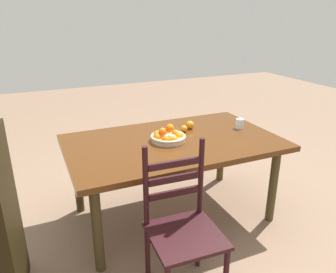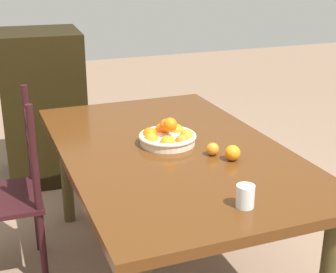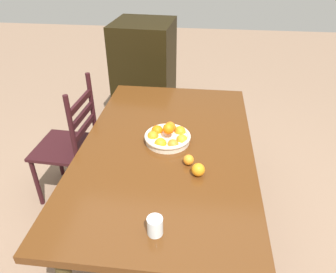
{
  "view_description": "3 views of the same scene",
  "coord_description": "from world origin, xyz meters",
  "px_view_note": "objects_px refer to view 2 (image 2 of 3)",
  "views": [
    {
      "loc": [
        1.09,
        2.36,
        1.76
      ],
      "look_at": [
        0.05,
        -0.0,
        0.78
      ],
      "focal_mm": 35.03,
      "sensor_mm": 36.0,
      "label": 1
    },
    {
      "loc": [
        -2.2,
        0.87,
        1.67
      ],
      "look_at": [
        0.05,
        -0.0,
        0.78
      ],
      "focal_mm": 53.33,
      "sensor_mm": 36.0,
      "label": 2
    },
    {
      "loc": [
        -1.66,
        -0.2,
        1.89
      ],
      "look_at": [
        0.05,
        -0.0,
        0.78
      ],
      "focal_mm": 34.0,
      "sensor_mm": 36.0,
      "label": 3
    }
  ],
  "objects_px": {
    "orange_loose_1": "(233,153)",
    "cabinet": "(44,106)",
    "fruit_bowl": "(168,137)",
    "drinking_glass": "(245,196)",
    "dining_table": "(171,161)",
    "orange_loose_0": "(213,149)",
    "chair_near_window": "(8,195)"
  },
  "relations": [
    {
      "from": "orange_loose_1",
      "to": "drinking_glass",
      "type": "bearing_deg",
      "value": 157.8
    },
    {
      "from": "cabinet",
      "to": "fruit_bowl",
      "type": "height_order",
      "value": "cabinet"
    },
    {
      "from": "cabinet",
      "to": "drinking_glass",
      "type": "bearing_deg",
      "value": -164.76
    },
    {
      "from": "orange_loose_0",
      "to": "orange_loose_1",
      "type": "xyz_separation_m",
      "value": [
        -0.09,
        -0.06,
        0.01
      ]
    },
    {
      "from": "dining_table",
      "to": "orange_loose_1",
      "type": "distance_m",
      "value": 0.36
    },
    {
      "from": "cabinet",
      "to": "orange_loose_1",
      "type": "height_order",
      "value": "cabinet"
    },
    {
      "from": "orange_loose_1",
      "to": "cabinet",
      "type": "bearing_deg",
      "value": 19.15
    },
    {
      "from": "dining_table",
      "to": "fruit_bowl",
      "type": "distance_m",
      "value": 0.12
    },
    {
      "from": "cabinet",
      "to": "orange_loose_0",
      "type": "height_order",
      "value": "cabinet"
    },
    {
      "from": "fruit_bowl",
      "to": "drinking_glass",
      "type": "distance_m",
      "value": 0.75
    },
    {
      "from": "orange_loose_1",
      "to": "drinking_glass",
      "type": "relative_size",
      "value": 0.82
    },
    {
      "from": "cabinet",
      "to": "orange_loose_0",
      "type": "xyz_separation_m",
      "value": [
        -1.75,
        -0.58,
        0.2
      ]
    },
    {
      "from": "chair_near_window",
      "to": "dining_table",
      "type": "bearing_deg",
      "value": 71.94
    },
    {
      "from": "cabinet",
      "to": "fruit_bowl",
      "type": "relative_size",
      "value": 3.82
    },
    {
      "from": "dining_table",
      "to": "cabinet",
      "type": "relative_size",
      "value": 1.57
    },
    {
      "from": "cabinet",
      "to": "fruit_bowl",
      "type": "xyz_separation_m",
      "value": [
        -1.53,
        -0.43,
        0.21
      ]
    },
    {
      "from": "fruit_bowl",
      "to": "orange_loose_1",
      "type": "height_order",
      "value": "fruit_bowl"
    },
    {
      "from": "fruit_bowl",
      "to": "orange_loose_0",
      "type": "height_order",
      "value": "fruit_bowl"
    },
    {
      "from": "cabinet",
      "to": "fruit_bowl",
      "type": "bearing_deg",
      "value": -160.4
    },
    {
      "from": "fruit_bowl",
      "to": "dining_table",
      "type": "bearing_deg",
      "value": 177.23
    },
    {
      "from": "fruit_bowl",
      "to": "cabinet",
      "type": "bearing_deg",
      "value": 15.89
    },
    {
      "from": "drinking_glass",
      "to": "orange_loose_1",
      "type": "bearing_deg",
      "value": -22.2
    },
    {
      "from": "chair_near_window",
      "to": "fruit_bowl",
      "type": "xyz_separation_m",
      "value": [
        -0.25,
        -0.81,
        0.31
      ]
    },
    {
      "from": "fruit_bowl",
      "to": "orange_loose_1",
      "type": "relative_size",
      "value": 4.0
    },
    {
      "from": "drinking_glass",
      "to": "cabinet",
      "type": "bearing_deg",
      "value": 11.52
    },
    {
      "from": "orange_loose_0",
      "to": "drinking_glass",
      "type": "bearing_deg",
      "value": 167.38
    },
    {
      "from": "dining_table",
      "to": "orange_loose_0",
      "type": "xyz_separation_m",
      "value": [
        -0.18,
        -0.15,
        0.11
      ]
    },
    {
      "from": "dining_table",
      "to": "drinking_glass",
      "type": "height_order",
      "value": "drinking_glass"
    },
    {
      "from": "fruit_bowl",
      "to": "drinking_glass",
      "type": "relative_size",
      "value": 3.29
    },
    {
      "from": "chair_near_window",
      "to": "drinking_glass",
      "type": "relative_size",
      "value": 11.12
    },
    {
      "from": "fruit_bowl",
      "to": "orange_loose_0",
      "type": "distance_m",
      "value": 0.27
    },
    {
      "from": "cabinet",
      "to": "drinking_glass",
      "type": "relative_size",
      "value": 12.57
    }
  ]
}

